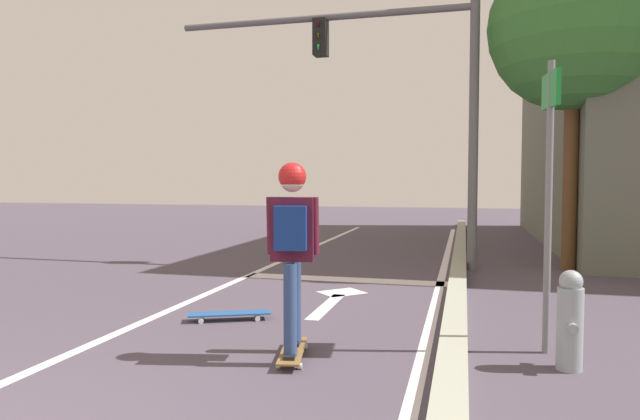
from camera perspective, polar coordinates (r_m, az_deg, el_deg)
name	(u,v)px	position (r m, az deg, el deg)	size (l,w,h in m)	color
lane_line_center	(234,282)	(8.44, -8.84, -7.29)	(0.12, 20.00, 0.01)	silver
lane_line_curbside	(438,292)	(7.77, 12.02, -8.22)	(0.12, 20.00, 0.01)	silver
stop_bar	(345,279)	(8.55, 2.62, -7.12)	(3.13, 0.40, 0.01)	silver
lane_arrow_stem	(327,306)	(6.78, 0.70, -9.81)	(0.16, 1.40, 0.01)	silver
lane_arrow_head	(342,292)	(7.59, 2.25, -8.42)	(0.56, 0.44, 0.01)	silver
curb_strip	(457,288)	(7.75, 13.89, -7.77)	(0.24, 24.00, 0.14)	#9FA391
skateboard	(293,351)	(4.87, -2.81, -14.25)	(0.33, 0.79, 0.08)	brown
skater	(292,233)	(4.65, -2.87, -2.40)	(0.44, 0.60, 1.58)	navy
spare_skateboard	(229,314)	(6.19, -9.26, -10.48)	(0.88, 0.54, 0.08)	#1E4E90
traffic_signal_mast	(396,75)	(9.97, 7.81, 13.54)	(5.39, 0.34, 4.84)	#5D5E60
street_sign_post	(549,165)	(5.20, 22.45, 4.25)	(0.10, 0.44, 2.54)	slate
fire_hydrant	(570,320)	(4.92, 24.25, -10.28)	(0.20, 0.30, 0.80)	#8F9AA0
roadside_tree	(574,27)	(10.50, 24.59, 16.68)	(2.76, 2.76, 5.44)	brown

